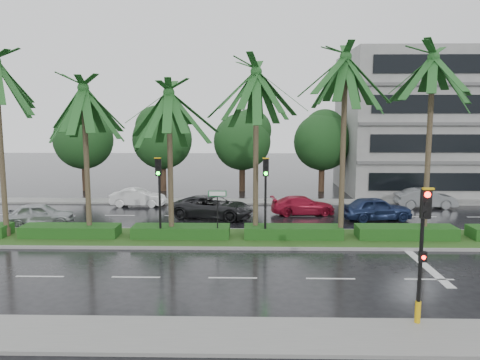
{
  "coord_description": "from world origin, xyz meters",
  "views": [
    {
      "loc": [
        0.69,
        -23.44,
        6.6
      ],
      "look_at": [
        0.16,
        1.5,
        3.17
      ],
      "focal_mm": 35.0,
      "sensor_mm": 36.0,
      "label": 1
    }
  ],
  "objects_px": {
    "signal_near": "(422,250)",
    "car_silver": "(40,214)",
    "car_darkgrey": "(213,207)",
    "car_white": "(138,197)",
    "car_grey": "(425,198)",
    "street_sign": "(217,203)",
    "signal_median_left": "(159,186)",
    "car_red": "(303,205)",
    "car_blue": "(376,208)"
  },
  "relations": [
    {
      "from": "car_red",
      "to": "car_blue",
      "type": "xyz_separation_m",
      "value": [
        4.5,
        -1.62,
        0.13
      ]
    },
    {
      "from": "street_sign",
      "to": "car_red",
      "type": "distance_m",
      "value": 8.98
    },
    {
      "from": "street_sign",
      "to": "car_white",
      "type": "relative_size",
      "value": 0.66
    },
    {
      "from": "car_silver",
      "to": "signal_median_left",
      "type": "bearing_deg",
      "value": -126.22
    },
    {
      "from": "car_white",
      "to": "car_grey",
      "type": "xyz_separation_m",
      "value": [
        20.92,
        -0.17,
        0.04
      ]
    },
    {
      "from": "signal_near",
      "to": "car_grey",
      "type": "bearing_deg",
      "value": 69.27
    },
    {
      "from": "signal_near",
      "to": "car_darkgrey",
      "type": "height_order",
      "value": "signal_near"
    },
    {
      "from": "car_white",
      "to": "car_darkgrey",
      "type": "height_order",
      "value": "car_darkgrey"
    },
    {
      "from": "signal_near",
      "to": "car_red",
      "type": "bearing_deg",
      "value": 95.85
    },
    {
      "from": "signal_median_left",
      "to": "street_sign",
      "type": "bearing_deg",
      "value": 3.47
    },
    {
      "from": "signal_near",
      "to": "car_blue",
      "type": "bearing_deg",
      "value": 79.83
    },
    {
      "from": "car_darkgrey",
      "to": "car_white",
      "type": "bearing_deg",
      "value": 70.11
    },
    {
      "from": "car_silver",
      "to": "car_darkgrey",
      "type": "height_order",
      "value": "car_darkgrey"
    },
    {
      "from": "signal_near",
      "to": "street_sign",
      "type": "height_order",
      "value": "signal_near"
    },
    {
      "from": "car_silver",
      "to": "car_red",
      "type": "bearing_deg",
      "value": -88.86
    },
    {
      "from": "signal_near",
      "to": "street_sign",
      "type": "xyz_separation_m",
      "value": [
        -7.0,
        9.87,
        -0.38
      ]
    },
    {
      "from": "street_sign",
      "to": "car_silver",
      "type": "relative_size",
      "value": 0.65
    },
    {
      "from": "street_sign",
      "to": "car_grey",
      "type": "distance_m",
      "value": 17.35
    },
    {
      "from": "signal_near",
      "to": "car_blue",
      "type": "xyz_separation_m",
      "value": [
        2.76,
        15.37,
        -1.75
      ]
    },
    {
      "from": "signal_near",
      "to": "car_darkgrey",
      "type": "relative_size",
      "value": 0.83
    },
    {
      "from": "car_red",
      "to": "car_blue",
      "type": "height_order",
      "value": "car_blue"
    },
    {
      "from": "car_darkgrey",
      "to": "car_blue",
      "type": "height_order",
      "value": "car_blue"
    },
    {
      "from": "car_silver",
      "to": "car_white",
      "type": "distance_m",
      "value": 7.65
    },
    {
      "from": "signal_median_left",
      "to": "car_white",
      "type": "bearing_deg",
      "value": 109.59
    },
    {
      "from": "street_sign",
      "to": "car_silver",
      "type": "bearing_deg",
      "value": 161.97
    },
    {
      "from": "signal_near",
      "to": "car_grey",
      "type": "xyz_separation_m",
      "value": [
        7.37,
        19.48,
        -1.81
      ]
    },
    {
      "from": "signal_median_left",
      "to": "car_darkgrey",
      "type": "height_order",
      "value": "signal_median_left"
    },
    {
      "from": "car_white",
      "to": "car_grey",
      "type": "distance_m",
      "value": 20.92
    },
    {
      "from": "car_silver",
      "to": "car_grey",
      "type": "relative_size",
      "value": 0.95
    },
    {
      "from": "car_silver",
      "to": "car_grey",
      "type": "xyz_separation_m",
      "value": [
        25.42,
        6.02,
        0.01
      ]
    },
    {
      "from": "signal_median_left",
      "to": "car_blue",
      "type": "relative_size",
      "value": 0.99
    },
    {
      "from": "signal_median_left",
      "to": "car_darkgrey",
      "type": "relative_size",
      "value": 0.83
    },
    {
      "from": "car_darkgrey",
      "to": "car_silver",
      "type": "bearing_deg",
      "value": 116.37
    },
    {
      "from": "car_silver",
      "to": "signal_near",
      "type": "bearing_deg",
      "value": -137.81
    },
    {
      "from": "signal_near",
      "to": "car_darkgrey",
      "type": "xyz_separation_m",
      "value": [
        -7.72,
        15.77,
        -1.77
      ]
    },
    {
      "from": "signal_near",
      "to": "car_blue",
      "type": "height_order",
      "value": "signal_near"
    },
    {
      "from": "street_sign",
      "to": "car_red",
      "type": "bearing_deg",
      "value": 53.58
    },
    {
      "from": "signal_median_left",
      "to": "car_red",
      "type": "height_order",
      "value": "signal_median_left"
    },
    {
      "from": "car_red",
      "to": "car_white",
      "type": "bearing_deg",
      "value": 71.94
    },
    {
      "from": "car_white",
      "to": "car_darkgrey",
      "type": "xyz_separation_m",
      "value": [
        5.83,
        -3.88,
        0.08
      ]
    },
    {
      "from": "signal_near",
      "to": "car_grey",
      "type": "relative_size",
      "value": 1.03
    },
    {
      "from": "signal_near",
      "to": "signal_median_left",
      "type": "bearing_deg",
      "value": 135.91
    },
    {
      "from": "signal_median_left",
      "to": "signal_near",
      "type": "bearing_deg",
      "value": -44.09
    },
    {
      "from": "signal_near",
      "to": "car_red",
      "type": "xyz_separation_m",
      "value": [
        -1.74,
        17.0,
        -1.88
      ]
    },
    {
      "from": "street_sign",
      "to": "car_white",
      "type": "xyz_separation_m",
      "value": [
        -6.55,
        9.78,
        -1.47
      ]
    },
    {
      "from": "signal_near",
      "to": "car_silver",
      "type": "height_order",
      "value": "signal_near"
    },
    {
      "from": "car_grey",
      "to": "car_darkgrey",
      "type": "bearing_deg",
      "value": 103.41
    },
    {
      "from": "car_red",
      "to": "car_grey",
      "type": "distance_m",
      "value": 9.45
    },
    {
      "from": "signal_median_left",
      "to": "car_silver",
      "type": "height_order",
      "value": "signal_median_left"
    },
    {
      "from": "car_white",
      "to": "car_red",
      "type": "distance_m",
      "value": 12.1
    }
  ]
}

